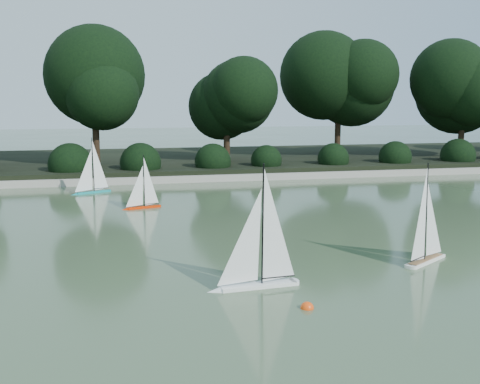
{
  "coord_description": "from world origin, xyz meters",
  "views": [
    {
      "loc": [
        -2.79,
        -7.16,
        2.26
      ],
      "look_at": [
        -0.57,
        2.59,
        0.7
      ],
      "focal_mm": 45.0,
      "sensor_mm": 36.0,
      "label": 1
    }
  ],
  "objects_px": {
    "sailboat_white_a": "(251,268)",
    "sailboat_orange": "(140,200)",
    "race_buoy": "(307,308)",
    "sailboat_white_b": "(429,245)",
    "sailboat_teal": "(90,184)"
  },
  "relations": [
    {
      "from": "sailboat_white_a",
      "to": "race_buoy",
      "type": "bearing_deg",
      "value": -62.92
    },
    {
      "from": "sailboat_orange",
      "to": "sailboat_white_b",
      "type": "bearing_deg",
      "value": -53.74
    },
    {
      "from": "sailboat_white_a",
      "to": "sailboat_orange",
      "type": "relative_size",
      "value": 1.36
    },
    {
      "from": "sailboat_white_b",
      "to": "sailboat_orange",
      "type": "height_order",
      "value": "sailboat_white_b"
    },
    {
      "from": "sailboat_white_a",
      "to": "sailboat_orange",
      "type": "height_order",
      "value": "sailboat_white_a"
    },
    {
      "from": "sailboat_white_b",
      "to": "sailboat_orange",
      "type": "relative_size",
      "value": 1.26
    },
    {
      "from": "sailboat_white_a",
      "to": "race_buoy",
      "type": "xyz_separation_m",
      "value": [
        0.42,
        -0.83,
        -0.25
      ]
    },
    {
      "from": "sailboat_white_b",
      "to": "sailboat_teal",
      "type": "height_order",
      "value": "sailboat_white_b"
    },
    {
      "from": "sailboat_white_a",
      "to": "sailboat_white_b",
      "type": "distance_m",
      "value": 2.79
    },
    {
      "from": "sailboat_teal",
      "to": "race_buoy",
      "type": "height_order",
      "value": "sailboat_teal"
    },
    {
      "from": "sailboat_white_a",
      "to": "sailboat_teal",
      "type": "height_order",
      "value": "sailboat_white_a"
    },
    {
      "from": "sailboat_orange",
      "to": "race_buoy",
      "type": "height_order",
      "value": "sailboat_orange"
    },
    {
      "from": "sailboat_white_b",
      "to": "sailboat_teal",
      "type": "xyz_separation_m",
      "value": [
        -4.76,
        7.35,
        -0.01
      ]
    },
    {
      "from": "race_buoy",
      "to": "sailboat_orange",
      "type": "bearing_deg",
      "value": 102.16
    },
    {
      "from": "sailboat_white_a",
      "to": "sailboat_white_b",
      "type": "xyz_separation_m",
      "value": [
        2.72,
        0.63,
        -0.02
      ]
    }
  ]
}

